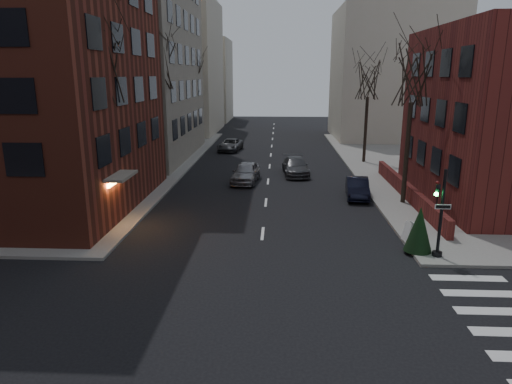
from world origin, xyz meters
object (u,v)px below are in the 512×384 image
car_lane_gray (296,166)px  parked_sedan (357,188)px  tree_left_b (157,64)px  tree_right_b (369,80)px  streetlamp_near (154,129)px  evergreen_shrub (419,229)px  tree_left_a (99,67)px  tree_right_a (413,76)px  traffic_signal (439,219)px  car_lane_far (230,145)px  tree_left_c (191,75)px  sandwich_board (410,231)px  car_lane_silver (246,172)px  streetlamp_far (201,109)px

car_lane_gray → parked_sedan: bearing=-64.7°
tree_left_b → parked_sedan: bearing=-23.4°
tree_right_b → streetlamp_near: 20.01m
car_lane_gray → evergreen_shrub: bearing=-77.3°
tree_left_a → tree_right_a: size_ratio=1.06×
traffic_signal → car_lane_far: traffic_signal is taller
parked_sedan → car_lane_gray: 8.01m
tree_right_b → tree_left_a: bearing=-134.4°
tree_left_b → parked_sedan: 18.24m
tree_left_a → tree_left_b: tree_left_b is taller
tree_left_c → sandwich_board: bearing=-61.1°
tree_right_a → sandwich_board: bearing=-101.9°
traffic_signal → sandwich_board: (-0.64, 1.89, -1.27)m
parked_sedan → car_lane_far: size_ratio=0.88×
streetlamp_near → car_lane_silver: streetlamp_near is taller
tree_left_c → evergreen_shrub: tree_left_c is taller
streetlamp_near → evergreen_shrub: size_ratio=2.96×
sandwich_board → evergreen_shrub: bearing=-101.5°
streetlamp_near → car_lane_gray: 11.89m
tree_left_b → car_lane_gray: (11.01, 0.52, -8.20)m
car_lane_gray → car_lane_silver: bearing=-147.6°
car_lane_gray → car_lane_far: size_ratio=1.05×
car_lane_silver → car_lane_far: bearing=106.5°
car_lane_gray → sandwich_board: 16.44m
traffic_signal → car_lane_silver: traffic_signal is taller
tree_left_c → parked_sedan: tree_left_c is taller
car_lane_far → car_lane_gray: bearing=-54.5°
car_lane_gray → tree_left_c: bearing=125.2°
streetlamp_far → car_lane_gray: size_ratio=1.28×
streetlamp_near → sandwich_board: 19.41m
parked_sedan → tree_left_a: bearing=-154.1°
streetlamp_near → car_lane_silver: size_ratio=1.38×
parked_sedan → car_lane_gray: car_lane_gray is taller
tree_right_b → streetlamp_far: bearing=149.5°
tree_left_b → tree_right_b: (17.60, 6.00, -1.33)m
parked_sedan → car_lane_far: bearing=124.8°
tree_left_c → tree_right_b: tree_left_c is taller
tree_left_c → tree_right_a: bearing=-51.3°
tree_right_b → streetlamp_near: bearing=-149.5°
streetlamp_far → sandwich_board: bearing=-63.5°
traffic_signal → tree_left_c: 35.76m
tree_right_a → traffic_signal: bearing=-95.5°
tree_right_a → streetlamp_far: 29.65m
tree_left_c → car_lane_silver: bearing=-66.6°
streetlamp_near → parked_sedan: (14.34, -2.46, -3.57)m
tree_right_a → car_lane_far: bearing=123.0°
tree_left_b → tree_right_a: tree_left_b is taller
evergreen_shrub → streetlamp_near: bearing=141.3°
streetlamp_near → car_lane_far: 17.24m
tree_left_b → car_lane_far: size_ratio=2.32×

